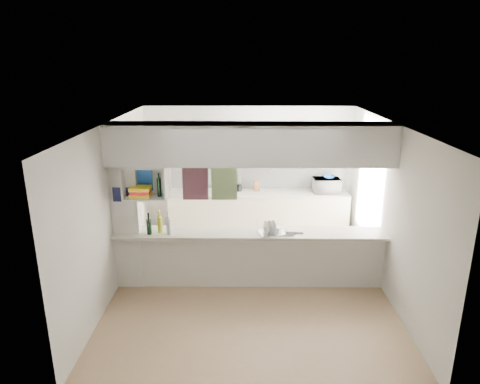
{
  "coord_description": "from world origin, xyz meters",
  "views": [
    {
      "loc": [
        -0.09,
        -6.15,
        3.48
      ],
      "look_at": [
        -0.16,
        0.5,
        1.41
      ],
      "focal_mm": 32.0,
      "sensor_mm": 36.0,
      "label": 1
    }
  ],
  "objects_px": {
    "dish_rack": "(272,228)",
    "bowl": "(328,177)",
    "microwave": "(327,185)",
    "wine_bottles": "(160,225)"
  },
  "relations": [
    {
      "from": "bowl",
      "to": "dish_rack",
      "type": "height_order",
      "value": "bowl"
    },
    {
      "from": "microwave",
      "to": "wine_bottles",
      "type": "distance_m",
      "value": 3.65
    },
    {
      "from": "bowl",
      "to": "wine_bottles",
      "type": "bearing_deg",
      "value": -144.01
    },
    {
      "from": "bowl",
      "to": "dish_rack",
      "type": "bearing_deg",
      "value": -120.33
    },
    {
      "from": "microwave",
      "to": "dish_rack",
      "type": "distance_m",
      "value": 2.45
    },
    {
      "from": "bowl",
      "to": "dish_rack",
      "type": "relative_size",
      "value": 0.47
    },
    {
      "from": "dish_rack",
      "to": "bowl",
      "type": "bearing_deg",
      "value": 42.93
    },
    {
      "from": "microwave",
      "to": "dish_rack",
      "type": "height_order",
      "value": "microwave"
    },
    {
      "from": "microwave",
      "to": "bowl",
      "type": "height_order",
      "value": "bowl"
    },
    {
      "from": "bowl",
      "to": "microwave",
      "type": "bearing_deg",
      "value": 175.38
    }
  ]
}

